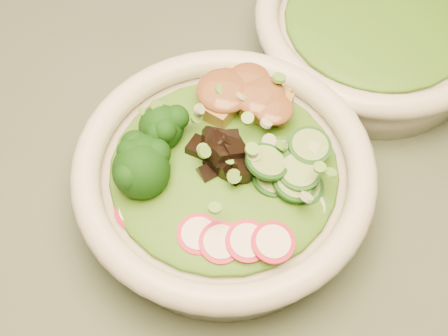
% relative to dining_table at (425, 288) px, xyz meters
% --- Properties ---
extents(dining_table, '(1.20, 0.80, 0.75)m').
position_rel_dining_table_xyz_m(dining_table, '(0.00, 0.00, 0.00)').
color(dining_table, black).
rests_on(dining_table, ground).
extents(salad_bowl, '(0.26, 0.26, 0.07)m').
position_rel_dining_table_xyz_m(salad_bowl, '(-0.21, -0.04, 0.15)').
color(salad_bowl, silver).
rests_on(salad_bowl, dining_table).
extents(side_bowl, '(0.25, 0.25, 0.07)m').
position_rel_dining_table_xyz_m(side_bowl, '(-0.13, 0.18, 0.15)').
color(side_bowl, silver).
rests_on(side_bowl, dining_table).
extents(lettuce_bed, '(0.19, 0.19, 0.02)m').
position_rel_dining_table_xyz_m(lettuce_bed, '(-0.21, -0.04, 0.17)').
color(lettuce_bed, '#2A5A12').
rests_on(lettuce_bed, salad_bowl).
extents(side_lettuce, '(0.17, 0.17, 0.02)m').
position_rel_dining_table_xyz_m(side_lettuce, '(-0.13, 0.18, 0.17)').
color(side_lettuce, '#2A5A12').
rests_on(side_lettuce, side_bowl).
extents(broccoli_florets, '(0.08, 0.07, 0.04)m').
position_rel_dining_table_xyz_m(broccoli_florets, '(-0.27, -0.05, 0.19)').
color(broccoli_florets, black).
rests_on(broccoli_florets, salad_bowl).
extents(radish_slices, '(0.11, 0.05, 0.02)m').
position_rel_dining_table_xyz_m(radish_slices, '(-0.20, -0.10, 0.18)').
color(radish_slices, '#B40D33').
rests_on(radish_slices, salad_bowl).
extents(cucumber_slices, '(0.07, 0.07, 0.03)m').
position_rel_dining_table_xyz_m(cucumber_slices, '(-0.15, -0.03, 0.18)').
color(cucumber_slices, '#82A25A').
rests_on(cucumber_slices, salad_bowl).
extents(mushroom_heap, '(0.07, 0.07, 0.04)m').
position_rel_dining_table_xyz_m(mushroom_heap, '(-0.21, -0.02, 0.18)').
color(mushroom_heap, black).
rests_on(mushroom_heap, salad_bowl).
extents(tofu_cubes, '(0.09, 0.07, 0.03)m').
position_rel_dining_table_xyz_m(tofu_cubes, '(-0.22, 0.02, 0.18)').
color(tofu_cubes, '#A16C35').
rests_on(tofu_cubes, salad_bowl).
extents(peanut_sauce, '(0.07, 0.05, 0.02)m').
position_rel_dining_table_xyz_m(peanut_sauce, '(-0.22, 0.02, 0.20)').
color(peanut_sauce, brown).
rests_on(peanut_sauce, tofu_cubes).
extents(scallion_garnish, '(0.18, 0.18, 0.02)m').
position_rel_dining_table_xyz_m(scallion_garnish, '(-0.21, -0.04, 0.19)').
color(scallion_garnish, '#62A339').
rests_on(scallion_garnish, salad_bowl).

